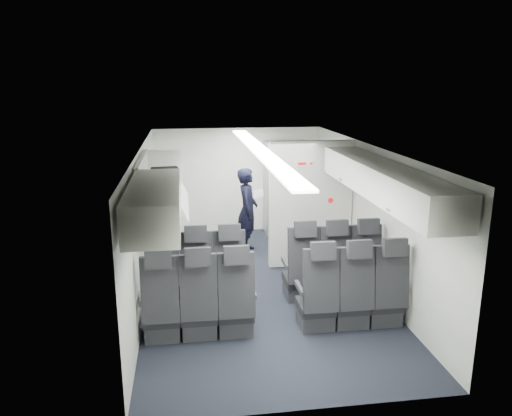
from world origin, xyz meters
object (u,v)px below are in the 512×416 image
object	(u,v)px
boarding_door	(154,206)
carry_on_bag	(165,176)
galley_unit	(286,188)
flight_attendant	(247,210)
seat_row_mid	(277,302)
seat_row_front	(265,275)

from	to	relation	value
boarding_door	carry_on_bag	xyz separation A→B (m)	(0.28, -1.64, 0.84)
boarding_door	carry_on_bag	bearing A→B (deg)	-80.19
galley_unit	flight_attendant	bearing A→B (deg)	-131.03
boarding_door	flight_attendant	xyz separation A→B (m)	(1.66, 0.10, -0.17)
seat_row_mid	carry_on_bag	world-z (taller)	carry_on_bag
seat_row_mid	galley_unit	size ratio (longest dim) A/B	1.75
carry_on_bag	galley_unit	bearing A→B (deg)	41.09
seat_row_front	seat_row_mid	bearing A→B (deg)	-90.00
seat_row_mid	boarding_door	distance (m)	3.45
flight_attendant	carry_on_bag	xyz separation A→B (m)	(-1.38, -1.75, 1.01)
galley_unit	flight_attendant	world-z (taller)	galley_unit
galley_unit	flight_attendant	xyz separation A→B (m)	(-0.93, -1.07, -0.17)
galley_unit	flight_attendant	distance (m)	1.42
seat_row_front	flight_attendant	world-z (taller)	flight_attendant
flight_attendant	galley_unit	bearing A→B (deg)	-30.81
galley_unit	carry_on_bag	xyz separation A→B (m)	(-2.30, -2.81, 0.85)
flight_attendant	carry_on_bag	distance (m)	2.44
carry_on_bag	seat_row_mid	bearing A→B (deg)	-54.29
carry_on_bag	flight_attendant	bearing A→B (deg)	42.16
seat_row_front	carry_on_bag	distance (m)	1.99
seat_row_mid	flight_attendant	xyz separation A→B (m)	(0.02, 3.09, 0.38)
seat_row_front	galley_unit	size ratio (longest dim) A/B	1.75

